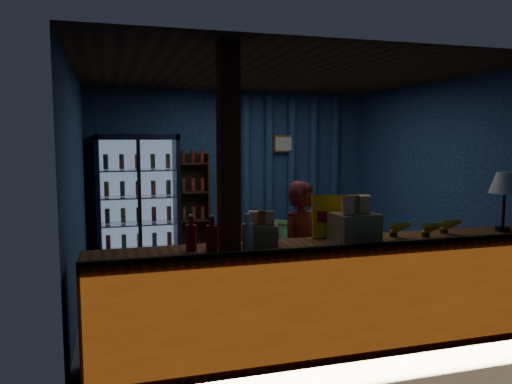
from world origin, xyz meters
TOP-DOWN VIEW (x-y plane):
  - ground at (0.00, 0.00)m, footprint 4.60×4.60m
  - room_walls at (0.00, 0.00)m, footprint 4.60×4.60m
  - counter at (0.00, -1.91)m, footprint 4.40×0.57m
  - support_post at (-1.05, -1.90)m, footprint 0.16×0.16m
  - beverage_cooler at (-1.55, 1.92)m, footprint 1.20×0.62m
  - bottle_shelf at (-0.70, 2.06)m, footprint 0.50×0.28m
  - curtain_folds at (1.00, 2.14)m, footprint 1.74×0.14m
  - framed_picture at (0.85, 2.10)m, footprint 0.36×0.04m
  - shopkeeper at (-0.18, -1.34)m, footprint 0.61×0.51m
  - green_chair at (0.83, 1.30)m, footprint 1.00×1.00m
  - side_table at (0.20, 1.41)m, footprint 0.63×0.51m
  - yellow_sign at (0.01, -1.70)m, footprint 0.49×0.16m
  - soda_bottles at (-1.13, -1.90)m, footprint 0.53×0.17m
  - snack_box_left at (0.07, -1.90)m, footprint 0.39×0.33m
  - snack_box_centre at (-0.76, -1.85)m, footprint 0.33×0.30m
  - pastry_tray at (0.01, -1.93)m, footprint 0.42×0.42m
  - banana_bunches at (0.78, -1.89)m, footprint 0.78×0.30m
  - table_lamp at (1.65, -1.90)m, footprint 0.29×0.29m

SIDE VIEW (x-z plane):
  - ground at x=0.00m, z-range 0.00..0.00m
  - side_table at x=0.20m, z-range -0.05..0.56m
  - green_chair at x=0.83m, z-range 0.00..0.65m
  - counter at x=0.00m, z-range -0.02..0.97m
  - shopkeeper at x=-0.18m, z-range 0.00..1.43m
  - bottle_shelf at x=-0.70m, z-range -0.01..1.59m
  - beverage_cooler at x=-1.55m, z-range -0.02..1.88m
  - pastry_tray at x=0.01m, z-range 0.94..1.01m
  - banana_bunches at x=0.78m, z-range 0.95..1.12m
  - snack_box_centre at x=-0.76m, z-range 0.91..1.20m
  - soda_bottles at x=-1.13m, z-range 0.92..1.21m
  - snack_box_left at x=0.07m, z-range 0.89..1.29m
  - yellow_sign at x=0.01m, z-range 0.95..1.33m
  - support_post at x=-1.05m, z-range 0.00..2.60m
  - curtain_folds at x=1.00m, z-range 0.05..2.55m
  - table_lamp at x=1.65m, z-range 1.11..1.68m
  - room_walls at x=0.00m, z-range -0.73..3.87m
  - framed_picture at x=0.85m, z-range 1.61..1.89m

